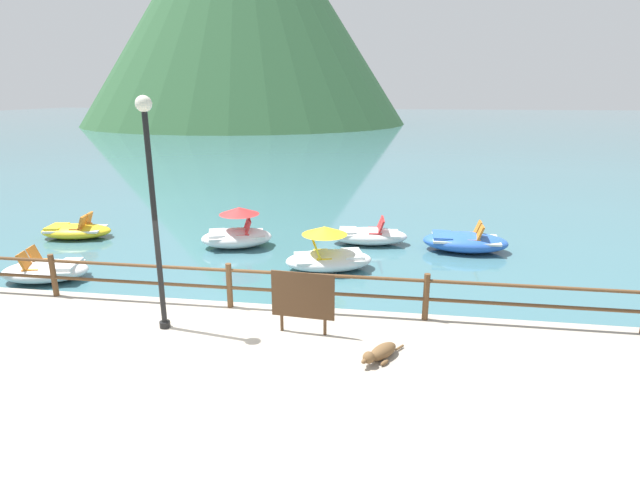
{
  "coord_description": "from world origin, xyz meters",
  "views": [
    {
      "loc": [
        3.28,
        -7.64,
        4.69
      ],
      "look_at": [
        1.36,
        5.0,
        0.9
      ],
      "focal_mm": 28.09,
      "sensor_mm": 36.0,
      "label": 1
    }
  ],
  "objects_px": {
    "sign_board": "(303,296)",
    "pedal_boat_0": "(465,241)",
    "lamp_post": "(152,195)",
    "pedal_boat_1": "(237,233)",
    "pedal_boat_5": "(46,270)",
    "pedal_boat_3": "(368,236)",
    "pedal_boat_2": "(76,231)",
    "pedal_boat_4": "(329,255)",
    "dog_resting": "(380,353)"
  },
  "relations": [
    {
      "from": "sign_board",
      "to": "lamp_post",
      "type": "bearing_deg",
      "value": -176.2
    },
    {
      "from": "sign_board",
      "to": "pedal_boat_5",
      "type": "relative_size",
      "value": 0.5
    },
    {
      "from": "lamp_post",
      "to": "pedal_boat_1",
      "type": "distance_m",
      "value": 6.92
    },
    {
      "from": "pedal_boat_3",
      "to": "pedal_boat_4",
      "type": "relative_size",
      "value": 0.96
    },
    {
      "from": "pedal_boat_3",
      "to": "pedal_boat_5",
      "type": "relative_size",
      "value": 1.07
    },
    {
      "from": "pedal_boat_2",
      "to": "pedal_boat_1",
      "type": "bearing_deg",
      "value": -1.62
    },
    {
      "from": "lamp_post",
      "to": "pedal_boat_5",
      "type": "relative_size",
      "value": 1.79
    },
    {
      "from": "sign_board",
      "to": "pedal_boat_0",
      "type": "bearing_deg",
      "value": 61.36
    },
    {
      "from": "pedal_boat_1",
      "to": "pedal_boat_3",
      "type": "relative_size",
      "value": 0.99
    },
    {
      "from": "pedal_boat_2",
      "to": "pedal_boat_0",
      "type": "bearing_deg",
      "value": 2.15
    },
    {
      "from": "lamp_post",
      "to": "pedal_boat_5",
      "type": "height_order",
      "value": "lamp_post"
    },
    {
      "from": "sign_board",
      "to": "dog_resting",
      "type": "bearing_deg",
      "value": -27.7
    },
    {
      "from": "pedal_boat_1",
      "to": "pedal_boat_0",
      "type": "bearing_deg",
      "value": 5.16
    },
    {
      "from": "lamp_post",
      "to": "pedal_boat_1",
      "type": "height_order",
      "value": "lamp_post"
    },
    {
      "from": "pedal_boat_2",
      "to": "pedal_boat_5",
      "type": "xyz_separation_m",
      "value": [
        1.64,
        -3.72,
        0.02
      ]
    },
    {
      "from": "lamp_post",
      "to": "sign_board",
      "type": "height_order",
      "value": "lamp_post"
    },
    {
      "from": "dog_resting",
      "to": "pedal_boat_2",
      "type": "bearing_deg",
      "value": 145.33
    },
    {
      "from": "pedal_boat_2",
      "to": "pedal_boat_4",
      "type": "bearing_deg",
      "value": -11.68
    },
    {
      "from": "pedal_boat_3",
      "to": "pedal_boat_5",
      "type": "distance_m",
      "value": 9.22
    },
    {
      "from": "pedal_boat_1",
      "to": "pedal_boat_5",
      "type": "xyz_separation_m",
      "value": [
        -3.99,
        -3.56,
        -0.17
      ]
    },
    {
      "from": "sign_board",
      "to": "pedal_boat_0",
      "type": "xyz_separation_m",
      "value": [
        3.75,
        6.87,
        -0.83
      ]
    },
    {
      "from": "pedal_boat_2",
      "to": "pedal_boat_3",
      "type": "relative_size",
      "value": 0.96
    },
    {
      "from": "lamp_post",
      "to": "pedal_boat_3",
      "type": "bearing_deg",
      "value": 64.9
    },
    {
      "from": "pedal_boat_3",
      "to": "pedal_boat_5",
      "type": "bearing_deg",
      "value": -150.97
    },
    {
      "from": "sign_board",
      "to": "pedal_boat_0",
      "type": "relative_size",
      "value": 0.46
    },
    {
      "from": "sign_board",
      "to": "pedal_boat_1",
      "type": "xyz_separation_m",
      "value": [
        -3.27,
        6.24,
        -0.69
      ]
    },
    {
      "from": "pedal_boat_1",
      "to": "sign_board",
      "type": "bearing_deg",
      "value": -62.35
    },
    {
      "from": "dog_resting",
      "to": "pedal_boat_5",
      "type": "bearing_deg",
      "value": 158.44
    },
    {
      "from": "pedal_boat_5",
      "to": "pedal_boat_3",
      "type": "bearing_deg",
      "value": 29.03
    },
    {
      "from": "lamp_post",
      "to": "sign_board",
      "type": "xyz_separation_m",
      "value": [
        2.64,
        0.17,
        -1.82
      ]
    },
    {
      "from": "pedal_boat_0",
      "to": "pedal_boat_4",
      "type": "distance_m",
      "value": 4.52
    },
    {
      "from": "pedal_boat_0",
      "to": "pedal_boat_2",
      "type": "height_order",
      "value": "pedal_boat_0"
    },
    {
      "from": "pedal_boat_2",
      "to": "pedal_boat_3",
      "type": "distance_m",
      "value": 9.73
    },
    {
      "from": "pedal_boat_3",
      "to": "sign_board",
      "type": "bearing_deg",
      "value": -96.37
    },
    {
      "from": "lamp_post",
      "to": "sign_board",
      "type": "bearing_deg",
      "value": 3.8
    },
    {
      "from": "pedal_boat_1",
      "to": "pedal_boat_5",
      "type": "distance_m",
      "value": 5.35
    },
    {
      "from": "pedal_boat_1",
      "to": "pedal_boat_2",
      "type": "xyz_separation_m",
      "value": [
        -5.63,
        0.16,
        -0.19
      ]
    },
    {
      "from": "pedal_boat_0",
      "to": "pedal_boat_5",
      "type": "height_order",
      "value": "pedal_boat_0"
    },
    {
      "from": "pedal_boat_1",
      "to": "pedal_boat_2",
      "type": "distance_m",
      "value": 5.64
    },
    {
      "from": "pedal_boat_3",
      "to": "dog_resting",
      "type": "bearing_deg",
      "value": -85.31
    },
    {
      "from": "sign_board",
      "to": "pedal_boat_5",
      "type": "height_order",
      "value": "sign_board"
    },
    {
      "from": "dog_resting",
      "to": "pedal_boat_3",
      "type": "xyz_separation_m",
      "value": [
        -0.65,
        7.92,
        -0.24
      ]
    },
    {
      "from": "pedal_boat_4",
      "to": "pedal_boat_5",
      "type": "xyz_separation_m",
      "value": [
        -7.12,
        -1.91,
        -0.14
      ]
    },
    {
      "from": "pedal_boat_3",
      "to": "pedal_boat_4",
      "type": "height_order",
      "value": "pedal_boat_4"
    },
    {
      "from": "pedal_boat_2",
      "to": "sign_board",
      "type": "bearing_deg",
      "value": -35.71
    },
    {
      "from": "dog_resting",
      "to": "pedal_boat_2",
      "type": "relative_size",
      "value": 0.37
    },
    {
      "from": "pedal_boat_4",
      "to": "pedal_boat_0",
      "type": "bearing_deg",
      "value": 30.38
    },
    {
      "from": "dog_resting",
      "to": "pedal_boat_0",
      "type": "relative_size",
      "value": 0.35
    },
    {
      "from": "lamp_post",
      "to": "pedal_boat_1",
      "type": "relative_size",
      "value": 1.69
    },
    {
      "from": "pedal_boat_1",
      "to": "pedal_boat_2",
      "type": "bearing_deg",
      "value": 178.38
    }
  ]
}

